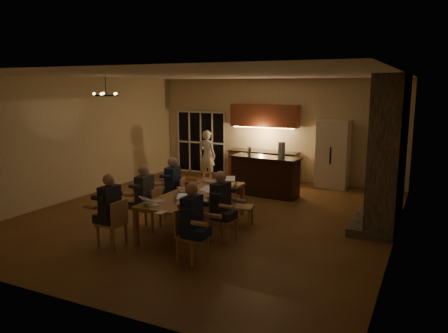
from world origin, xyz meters
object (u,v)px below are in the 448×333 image
mug_back (198,182)px  can_silver (175,199)px  laptop_a (151,199)px  chair_right_far (242,206)px  person_right_mid (221,206)px  plate_far (230,188)px  person_left_near (110,210)px  can_cola (218,178)px  bar_blender (282,150)px  laptop_e (210,177)px  mug_mid (213,186)px  chair_left_mid (149,208)px  refrigerator (333,154)px  standing_person (207,155)px  laptop_d (204,190)px  laptop_c (185,187)px  redcup_near (180,208)px  bar_island (265,176)px  bar_bottle (250,151)px  plate_near (200,201)px  redcup_mid (187,185)px  mug_front (183,196)px  laptop_f (228,180)px  person_left_mid (145,197)px  chair_left_near (111,223)px  chandelier (106,95)px  chair_left_far (174,197)px  dining_table (195,211)px  plate_left (158,201)px  laptop_b (184,198)px  chair_right_mid (224,218)px

mug_back → can_silver: (0.38, -1.57, 0.01)m
laptop_a → chair_right_far: bearing=-86.2°
person_right_mid → plate_far: person_right_mid is taller
person_left_near → can_cola: bearing=167.2°
bar_blender → can_cola: bearing=-96.5°
laptop_e → mug_mid: size_ratio=3.20×
can_silver → chair_left_mid: bearing=162.0°
refrigerator → standing_person: size_ratio=1.25×
laptop_d → laptop_c: bearing=-168.7°
can_cola → redcup_near: bearing=-78.1°
bar_island → bar_bottle: size_ratio=7.93×
person_right_mid → standing_person: 5.63m
plate_near → chair_left_mid: bearing=179.2°
laptop_c → can_cola: bearing=-120.6°
laptop_a → laptop_e: 2.26m
bar_island → laptop_c: (-0.59, -3.25, 0.32)m
redcup_mid → mug_front: bearing=-63.7°
laptop_c → laptop_f: same height
chair_right_far → person_left_near: bearing=130.2°
person_left_mid → laptop_c: person_left_mid is taller
chair_left_near → redcup_near: 1.38m
standing_person → laptop_f: bearing=132.2°
can_cola → bar_blender: 2.20m
bar_island → chandelier: chandelier is taller
chair_left_far → chair_left_near: bearing=-18.2°
dining_table → chair_left_mid: size_ratio=3.21×
person_left_mid → dining_table: bearing=117.1°
refrigerator → plate_left: size_ratio=8.38×
laptop_f → laptop_d: bearing=-114.6°
can_silver → plate_left: can_silver is taller
chair_left_far → bar_blender: 3.30m
chandelier → bar_blender: size_ratio=1.36×
person_left_mid → laptop_a: person_left_mid is taller
plate_near → plate_far: same height
dining_table → laptop_d: 0.56m
redcup_mid → plate_far: (0.90, 0.31, -0.05)m
can_cola → mug_mid: bearing=-70.5°
bar_island → laptop_a: 4.47m
person_left_mid → laptop_a: size_ratio=4.31×
can_silver → dining_table: bearing=89.4°
bar_island → laptop_b: (-0.09, -4.11, 0.32)m
bar_blender → chandelier: bearing=-117.6°
laptop_b → laptop_c: 1.00m
laptop_f → plate_left: (-0.57, -1.94, -0.10)m
chair_left_far → plate_left: 1.61m
laptop_d → plate_left: bearing=-99.8°
chair_right_mid → person_left_near: size_ratio=0.64×
bar_island → standing_person: bearing=160.4°
chair_right_mid → mug_front: (-0.88, -0.05, 0.36)m
refrigerator → bar_blender: (-0.99, -1.77, 0.29)m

